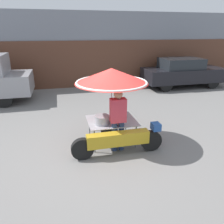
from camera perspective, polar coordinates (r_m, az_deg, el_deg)
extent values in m
plane|color=slate|center=(5.76, -2.62, -9.53)|extent=(36.00, 36.00, 0.00)
cube|color=gray|center=(12.77, -9.85, 15.87)|extent=(28.00, 2.00, 3.81)
cube|color=#563323|center=(11.83, -9.25, 12.10)|extent=(23.80, 0.06, 2.40)
cylinder|color=black|center=(5.65, 10.16, -7.38)|extent=(0.54, 0.14, 0.54)
cylinder|color=black|center=(5.25, -7.73, -9.53)|extent=(0.54, 0.14, 0.54)
cube|color=#B7931E|center=(5.31, 1.59, -7.01)|extent=(1.53, 0.24, 0.32)
cube|color=#234C93|center=(5.53, 11.38, -3.75)|extent=(0.20, 0.24, 0.18)
cylinder|color=black|center=(6.25, -0.78, -4.49)|extent=(0.48, 0.14, 0.48)
cylinder|color=#515156|center=(5.71, 6.24, -6.38)|extent=(0.03, 0.03, 0.63)
cylinder|color=#515156|center=(6.46, 3.63, -2.96)|extent=(0.03, 0.03, 0.63)
cylinder|color=#515156|center=(5.46, -4.58, -7.61)|extent=(0.03, 0.03, 0.63)
cylinder|color=#515156|center=(6.25, -5.89, -3.88)|extent=(0.03, 0.03, 0.63)
cube|color=#9E9EA3|center=(5.81, -0.12, -2.23)|extent=(1.27, 1.04, 0.02)
cylinder|color=#B2B2B7|center=(5.63, -0.12, 2.59)|extent=(0.03, 0.03, 1.01)
cone|color=red|center=(5.46, -0.13, 9.48)|extent=(1.84, 1.84, 0.37)
torus|color=white|center=(5.49, -0.12, 7.80)|extent=(1.80, 1.80, 0.05)
cylinder|color=#939399|center=(5.54, -2.55, -2.06)|extent=(0.38, 0.38, 0.22)
cylinder|color=silver|center=(5.68, 2.43, -1.65)|extent=(0.29, 0.29, 0.19)
cylinder|color=red|center=(6.11, 2.44, 0.01)|extent=(0.21, 0.21, 0.20)
cylinder|color=navy|center=(5.51, 0.62, -6.35)|extent=(0.14, 0.14, 0.78)
cylinder|color=navy|center=(5.55, 2.43, -6.15)|extent=(0.14, 0.14, 0.78)
cube|color=#C13847|center=(5.26, 1.60, 0.44)|extent=(0.38, 0.22, 0.59)
sphere|color=#A87A5B|center=(5.13, 1.64, 4.64)|extent=(0.21, 0.21, 0.21)
cylinder|color=black|center=(12.71, 24.85, 6.98)|extent=(0.62, 0.20, 0.62)
cylinder|color=black|center=(13.84, 21.24, 8.46)|extent=(0.62, 0.20, 0.62)
cylinder|color=black|center=(11.26, 13.97, 6.74)|extent=(0.62, 0.20, 0.62)
cylinder|color=black|center=(12.53, 10.98, 8.33)|extent=(0.62, 0.20, 0.62)
cube|color=black|center=(12.46, 18.15, 9.26)|extent=(4.32, 1.70, 0.69)
cube|color=#1E2328|center=(12.25, 17.59, 12.04)|extent=(2.07, 1.49, 0.52)
cylinder|color=black|center=(9.67, -26.64, 3.29)|extent=(0.75, 0.24, 0.75)
cylinder|color=black|center=(11.16, -25.04, 5.61)|extent=(0.75, 0.24, 0.75)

